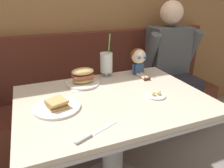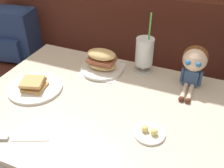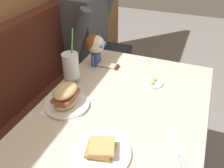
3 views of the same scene
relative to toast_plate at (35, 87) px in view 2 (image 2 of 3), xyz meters
The scene contains 9 objects.
booth_bench 0.84m from the toast_plate, 63.13° to the left, with size 2.60×0.48×1.00m.
diner_table 0.39m from the toast_plate, ahead, with size 1.11×0.81×0.74m.
toast_plate is the anchor object (origin of this frame).
milkshake_glass 0.55m from the toast_plate, 40.24° to the left, with size 0.10×0.10×0.32m.
sandwich_plate 0.35m from the toast_plate, 51.37° to the left, with size 0.22×0.22×0.12m.
butter_saucer 0.57m from the toast_plate, ahead, with size 0.12×0.12×0.04m.
butter_knife 0.31m from the toast_plate, 73.18° to the right, with size 0.22×0.11×0.01m.
seated_doll 0.74m from the toast_plate, 25.52° to the left, with size 0.11×0.22×0.20m.
backpack 0.91m from the toast_plate, 136.70° to the left, with size 0.33×0.28×0.41m.
Camera 2 is at (0.37, -0.59, 1.45)m, focal length 41.26 mm.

